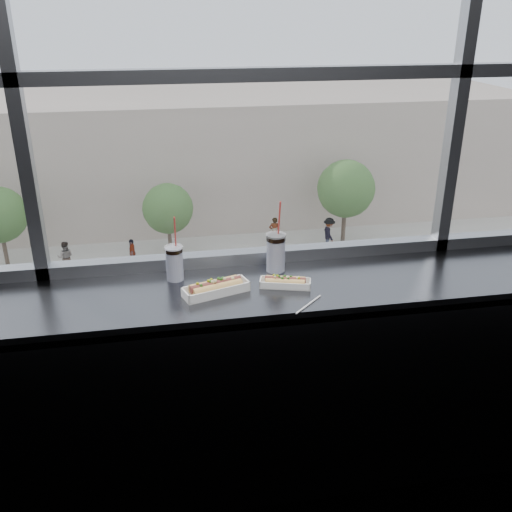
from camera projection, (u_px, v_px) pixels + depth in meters
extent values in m
plane|color=black|center=(253.00, 354.00, 3.08)|extent=(6.00, 0.00, 6.00)
plane|color=silver|center=(251.00, 0.00, 2.40)|extent=(6.00, 0.00, 6.00)
cube|color=#54565A|center=(263.00, 291.00, 2.62)|extent=(6.00, 0.55, 0.06)
cube|color=#54565A|center=(273.00, 418.00, 2.60)|extent=(6.00, 0.04, 1.04)
cube|color=white|center=(216.00, 293.00, 2.54)|extent=(0.31, 0.18, 0.01)
cube|color=white|center=(216.00, 289.00, 2.53)|extent=(0.31, 0.18, 0.04)
cylinder|color=#E6B161|center=(216.00, 287.00, 2.52)|extent=(0.23, 0.12, 0.05)
cylinder|color=brown|center=(216.00, 284.00, 2.52)|extent=(0.24, 0.10, 0.03)
cube|color=white|center=(285.00, 286.00, 2.60)|extent=(0.24, 0.14, 0.01)
cube|color=white|center=(285.00, 283.00, 2.59)|extent=(0.24, 0.14, 0.03)
cylinder|color=#E6B161|center=(285.00, 282.00, 2.59)|extent=(0.18, 0.09, 0.04)
cylinder|color=brown|center=(285.00, 279.00, 2.59)|extent=(0.19, 0.08, 0.03)
cylinder|color=white|center=(175.00, 264.00, 2.64)|extent=(0.08, 0.08, 0.16)
cylinder|color=black|center=(174.00, 250.00, 2.61)|extent=(0.08, 0.08, 0.02)
cylinder|color=silver|center=(174.00, 247.00, 2.61)|extent=(0.09, 0.09, 0.01)
cylinder|color=red|center=(175.00, 233.00, 2.57)|extent=(0.01, 0.04, 0.17)
cylinder|color=white|center=(276.00, 253.00, 2.73)|extent=(0.09, 0.09, 0.18)
cylinder|color=black|center=(276.00, 238.00, 2.69)|extent=(0.09, 0.09, 0.02)
cylinder|color=silver|center=(276.00, 235.00, 2.69)|extent=(0.10, 0.10, 0.01)
cylinder|color=red|center=(279.00, 219.00, 2.65)|extent=(0.01, 0.05, 0.19)
cylinder|color=white|center=(308.00, 304.00, 2.44)|extent=(0.15, 0.14, 0.01)
ellipsoid|color=silver|center=(197.00, 296.00, 2.49)|extent=(0.10, 0.07, 0.03)
plane|color=#B6B2A6|center=(161.00, 184.00, 46.92)|extent=(120.00, 120.00, 0.00)
cube|color=black|center=(176.00, 328.00, 25.72)|extent=(80.00, 10.00, 0.06)
cube|color=#B6B2A6|center=(169.00, 258.00, 32.94)|extent=(80.00, 6.00, 0.04)
cube|color=#B4A292|center=(160.00, 151.00, 40.37)|extent=(50.00, 14.00, 8.00)
imported|color=#A6063A|center=(204.00, 267.00, 29.17)|extent=(2.71, 6.31, 2.09)
imported|color=#3145A0|center=(503.00, 327.00, 23.95)|extent=(2.50, 5.63, 1.85)
imported|color=#B1B09F|center=(318.00, 342.00, 22.56)|extent=(3.00, 6.64, 2.18)
imported|color=silver|center=(392.00, 255.00, 30.90)|extent=(2.83, 5.74, 1.85)
imported|color=maroon|center=(185.00, 358.00, 21.75)|extent=(2.87, 5.82, 1.87)
imported|color=#66605B|center=(274.00, 229.00, 34.27)|extent=(0.94, 0.71, 2.12)
imported|color=#66605B|center=(65.00, 254.00, 30.67)|extent=(0.96, 0.72, 2.15)
imported|color=#66605B|center=(329.00, 230.00, 33.75)|extent=(0.77, 1.03, 2.31)
imported|color=#66605B|center=(132.00, 250.00, 31.53)|extent=(0.64, 0.85, 1.91)
cylinder|color=#47382B|center=(5.00, 251.00, 31.04)|extent=(0.23, 0.23, 2.27)
cylinder|color=#47382B|center=(170.00, 241.00, 32.54)|extent=(0.21, 0.21, 2.13)
sphere|color=#477733|center=(168.00, 209.00, 31.76)|extent=(2.84, 2.84, 2.84)
cylinder|color=#47382B|center=(344.00, 226.00, 34.16)|extent=(0.25, 0.25, 2.55)
sphere|color=#477733|center=(346.00, 189.00, 33.23)|extent=(3.39, 3.39, 3.39)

